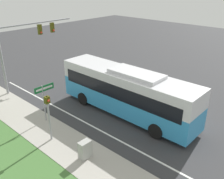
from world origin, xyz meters
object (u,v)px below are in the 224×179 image
object	(u,v)px
bus	(126,90)
signal_gantry	(26,41)
utility_cabinet	(85,149)
pedestrian_signal	(48,111)
street_sign	(44,96)

from	to	relation	value
bus	signal_gantry	size ratio (longest dim) A/B	1.51
bus	signal_gantry	distance (m)	10.34
signal_gantry	utility_cabinet	bearing A→B (deg)	-107.15
signal_gantry	pedestrian_signal	distance (m)	9.69
bus	street_sign	size ratio (longest dim) A/B	3.98
bus	utility_cabinet	distance (m)	6.00
pedestrian_signal	street_sign	distance (m)	2.55
signal_gantry	pedestrian_signal	bearing A→B (deg)	-113.88
signal_gantry	utility_cabinet	world-z (taller)	signal_gantry
signal_gantry	pedestrian_signal	size ratio (longest dim) A/B	2.39
pedestrian_signal	bus	bearing A→B (deg)	-11.67
bus	utility_cabinet	size ratio (longest dim) A/B	10.57
signal_gantry	street_sign	xyz separation A→B (m)	(-2.62, -6.36, -2.37)
pedestrian_signal	street_sign	world-z (taller)	pedestrian_signal
bus	signal_gantry	xyz separation A→B (m)	(-2.08, 9.83, 2.46)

